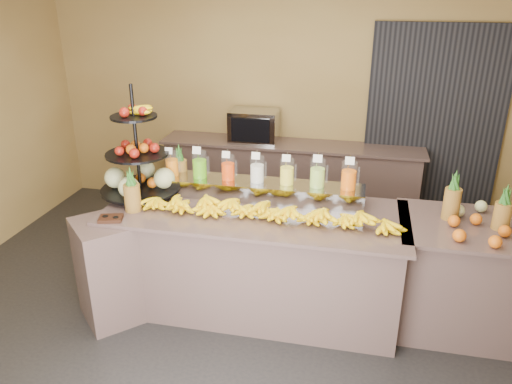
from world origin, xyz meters
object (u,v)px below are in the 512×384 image
(pitcher_tray, at_px, (257,190))
(fruit_stand, at_px, (144,169))
(oven_warmer, at_px, (254,126))
(right_fruit_pile, at_px, (475,220))
(condiment_caddy, at_px, (111,218))
(banana_heap, at_px, (262,207))

(pitcher_tray, distance_m, fruit_stand, 1.01)
(pitcher_tray, xyz_separation_m, oven_warmer, (-0.40, 1.67, 0.11))
(fruit_stand, bearing_deg, right_fruit_pile, 12.72)
(condiment_caddy, bearing_deg, right_fruit_pile, 9.05)
(right_fruit_pile, bearing_deg, banana_heap, -175.84)
(fruit_stand, xyz_separation_m, condiment_caddy, (-0.07, -0.54, -0.23))
(banana_heap, bearing_deg, fruit_stand, 169.09)
(condiment_caddy, bearing_deg, fruit_stand, 83.01)
(banana_heap, xyz_separation_m, oven_warmer, (-0.52, 2.04, 0.11))
(right_fruit_pile, height_order, oven_warmer, oven_warmer)
(banana_heap, distance_m, fruit_stand, 1.13)
(banana_heap, bearing_deg, oven_warmer, 104.34)
(pitcher_tray, height_order, condiment_caddy, pitcher_tray)
(condiment_caddy, bearing_deg, pitcher_tray, 33.58)
(condiment_caddy, xyz_separation_m, oven_warmer, (0.65, 2.36, 0.17))
(right_fruit_pile, distance_m, oven_warmer, 2.88)
(fruit_stand, xyz_separation_m, oven_warmer, (0.58, 1.82, -0.06))
(right_fruit_pile, bearing_deg, pitcher_tray, 171.94)
(fruit_stand, relative_size, condiment_caddy, 5.41)
(condiment_caddy, relative_size, right_fruit_pile, 0.37)
(pitcher_tray, relative_size, banana_heap, 0.87)
(oven_warmer, bearing_deg, fruit_stand, -108.40)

